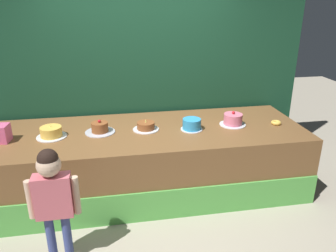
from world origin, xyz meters
name	(u,v)px	position (x,y,z in m)	size (l,w,h in m)	color
ground_plane	(155,219)	(0.00, 0.00, 0.00)	(12.00, 12.00, 0.00)	#ADA38E
stage_platform	(147,161)	(0.00, 0.64, 0.40)	(3.78, 1.30, 0.80)	brown
curtain_backdrop	(138,60)	(0.00, 1.38, 1.50)	(4.51, 0.08, 3.00)	#19472D
child_figure	(53,192)	(-0.92, -0.45, 0.73)	(0.44, 0.20, 1.14)	#3F4C8C
donut	(276,123)	(1.61, 0.55, 0.82)	(0.12, 0.12, 0.04)	#F2BF4C
cake_far_left	(51,132)	(-1.07, 0.63, 0.86)	(0.34, 0.34, 0.15)	silver
cake_left	(100,128)	(-0.54, 0.67, 0.85)	(0.35, 0.35, 0.16)	silver
cake_center	(146,126)	(0.00, 0.66, 0.84)	(0.31, 0.31, 0.13)	silver
cake_right	(192,124)	(0.54, 0.56, 0.87)	(0.26, 0.26, 0.13)	silver
cake_far_right	(233,120)	(1.07, 0.63, 0.87)	(0.32, 0.32, 0.18)	silver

